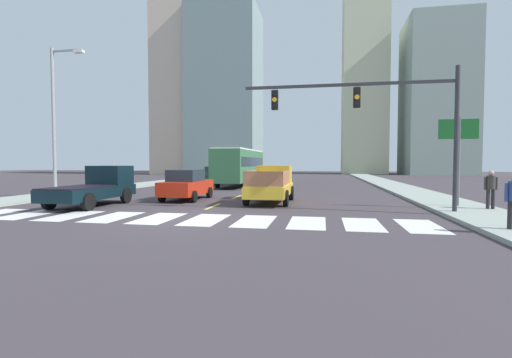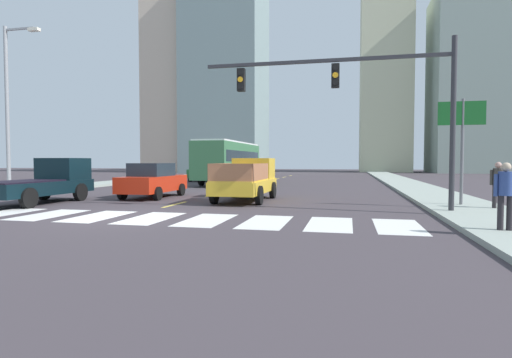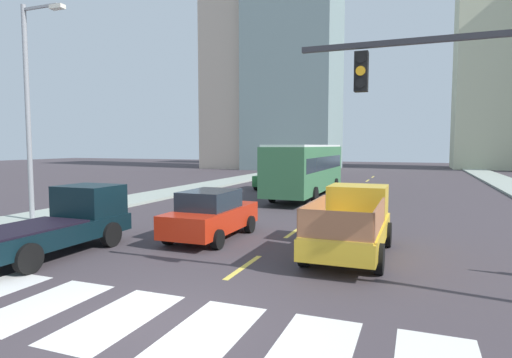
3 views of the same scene
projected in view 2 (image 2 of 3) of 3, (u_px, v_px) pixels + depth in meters
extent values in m
plane|color=#3E373C|center=(124.00, 217.00, 13.30)|extent=(160.00, 160.00, 0.00)
cube|color=#97A196|center=(412.00, 186.00, 28.32)|extent=(2.97, 110.00, 0.15)
cube|color=#97A196|center=(116.00, 183.00, 33.34)|extent=(2.97, 110.00, 0.15)
cube|color=silver|center=(2.00, 213.00, 14.33)|extent=(1.27, 2.86, 0.01)
cube|color=silver|center=(49.00, 215.00, 13.92)|extent=(1.27, 2.86, 0.01)
cube|color=silver|center=(98.00, 216.00, 13.50)|extent=(1.27, 2.86, 0.01)
cube|color=silver|center=(151.00, 218.00, 13.09)|extent=(1.27, 2.86, 0.01)
cube|color=silver|center=(206.00, 220.00, 12.68)|extent=(1.27, 2.86, 0.01)
cube|color=silver|center=(266.00, 222.00, 12.26)|extent=(1.27, 2.86, 0.01)
cube|color=silver|center=(330.00, 224.00, 11.85)|extent=(1.27, 2.86, 0.01)
cube|color=silver|center=(398.00, 226.00, 11.43)|extent=(1.27, 2.86, 0.01)
cube|color=#E5C84B|center=(175.00, 204.00, 17.19)|extent=(0.16, 2.40, 0.01)
cube|color=#E5C84B|center=(213.00, 195.00, 22.07)|extent=(0.16, 2.40, 0.01)
cube|color=#E5C84B|center=(238.00, 189.00, 26.94)|extent=(0.16, 2.40, 0.01)
cube|color=#E5C84B|center=(255.00, 184.00, 31.81)|extent=(0.16, 2.40, 0.01)
cube|color=#E5C84B|center=(267.00, 181.00, 36.68)|extent=(0.16, 2.40, 0.01)
cube|color=#E5C84B|center=(277.00, 179.00, 41.56)|extent=(0.16, 2.40, 0.01)
cube|color=#E5C84B|center=(284.00, 177.00, 46.43)|extent=(0.16, 2.40, 0.01)
cube|color=#E5C84B|center=(291.00, 176.00, 51.30)|extent=(0.16, 2.40, 0.01)
cube|color=gold|center=(246.00, 186.00, 18.76)|extent=(1.96, 5.20, 0.56)
cube|color=gold|center=(254.00, 168.00, 20.38)|extent=(1.84, 1.60, 1.00)
cube|color=#19232D|center=(256.00, 165.00, 20.80)|extent=(1.72, 0.08, 0.56)
cube|color=gold|center=(240.00, 180.00, 17.82)|extent=(1.84, 3.30, 0.06)
cylinder|color=black|center=(234.00, 190.00, 20.50)|extent=(0.22, 0.80, 0.80)
cylinder|color=black|center=(273.00, 190.00, 20.07)|extent=(0.22, 0.80, 0.80)
cylinder|color=black|center=(214.00, 194.00, 17.46)|extent=(0.22, 0.80, 0.80)
cylinder|color=black|center=(259.00, 195.00, 17.03)|extent=(0.22, 0.80, 0.80)
cube|color=#9A6040|center=(220.00, 171.00, 18.00)|extent=(0.06, 3.17, 0.70)
cube|color=#9A6040|center=(260.00, 172.00, 17.60)|extent=(0.06, 3.17, 0.70)
cube|color=#9A6040|center=(230.00, 172.00, 16.26)|extent=(1.80, 0.06, 0.70)
cube|color=black|center=(37.00, 188.00, 17.50)|extent=(1.96, 5.20, 0.56)
cube|color=black|center=(63.00, 169.00, 19.12)|extent=(1.84, 1.60, 1.00)
cube|color=#19232D|center=(70.00, 165.00, 19.54)|extent=(1.72, 0.08, 0.56)
cube|color=black|center=(19.00, 182.00, 16.56)|extent=(1.84, 3.30, 0.06)
cylinder|color=black|center=(44.00, 191.00, 19.24)|extent=(0.22, 0.80, 0.80)
cylinder|color=black|center=(80.00, 192.00, 18.81)|extent=(0.22, 0.80, 0.80)
cylinder|color=black|center=(29.00, 198.00, 15.77)|extent=(0.22, 0.80, 0.80)
cube|color=#356B43|center=(229.00, 161.00, 32.71)|extent=(2.50, 10.80, 2.70)
cube|color=#19232D|center=(229.00, 156.00, 32.69)|extent=(2.52, 9.94, 0.80)
cube|color=silver|center=(229.00, 143.00, 32.65)|extent=(2.40, 10.37, 0.12)
cylinder|color=black|center=(226.00, 176.00, 36.31)|extent=(0.22, 1.00, 1.00)
cylinder|color=black|center=(254.00, 176.00, 35.75)|extent=(0.22, 1.00, 1.00)
cylinder|color=black|center=(201.00, 179.00, 30.15)|extent=(0.22, 1.00, 1.00)
cylinder|color=black|center=(234.00, 179.00, 29.60)|extent=(0.22, 1.00, 1.00)
cube|color=red|center=(153.00, 184.00, 20.48)|extent=(1.80, 4.40, 0.76)
cube|color=#1E2833|center=(152.00, 170.00, 20.30)|extent=(1.58, 2.11, 0.64)
cylinder|color=black|center=(150.00, 189.00, 22.02)|extent=(0.22, 0.64, 0.64)
cylinder|color=black|center=(181.00, 190.00, 21.62)|extent=(0.22, 0.64, 0.64)
cylinder|color=black|center=(122.00, 193.00, 19.36)|extent=(0.22, 0.64, 0.64)
cylinder|color=black|center=(158.00, 194.00, 18.97)|extent=(0.22, 0.64, 0.64)
cube|color=#1E5B2C|center=(205.00, 173.00, 37.75)|extent=(1.80, 4.40, 0.76)
cube|color=#1E2833|center=(204.00, 166.00, 37.57)|extent=(1.58, 2.11, 0.64)
cylinder|color=black|center=(201.00, 177.00, 39.29)|extent=(0.22, 0.64, 0.64)
cylinder|color=black|center=(219.00, 177.00, 38.89)|extent=(0.22, 0.64, 0.64)
cylinder|color=black|center=(190.00, 178.00, 36.63)|extent=(0.22, 0.64, 0.64)
cylinder|color=black|center=(209.00, 178.00, 36.23)|extent=(0.22, 0.64, 0.64)
cylinder|color=#2D2D33|center=(453.00, 126.00, 13.79)|extent=(0.18, 0.18, 6.00)
cube|color=#2D2D33|center=(323.00, 61.00, 14.64)|extent=(8.66, 0.12, 0.12)
cube|color=black|center=(335.00, 76.00, 14.57)|extent=(0.28, 0.24, 0.84)
cylinder|color=black|center=(335.00, 68.00, 14.43)|extent=(0.20, 0.04, 0.20)
cylinder|color=orange|center=(335.00, 75.00, 14.44)|extent=(0.20, 0.04, 0.20)
cylinder|color=black|center=(335.00, 83.00, 14.46)|extent=(0.20, 0.04, 0.20)
cube|color=black|center=(241.00, 80.00, 15.33)|extent=(0.28, 0.24, 0.84)
cylinder|color=black|center=(240.00, 72.00, 15.20)|extent=(0.20, 0.04, 0.20)
cylinder|color=orange|center=(240.00, 79.00, 15.21)|extent=(0.20, 0.04, 0.20)
cylinder|color=black|center=(240.00, 86.00, 15.22)|extent=(0.20, 0.04, 0.20)
cylinder|color=slate|center=(462.00, 154.00, 15.74)|extent=(0.12, 0.12, 4.20)
cube|color=#175C23|center=(462.00, 113.00, 15.66)|extent=(1.70, 0.06, 0.90)
cylinder|color=gray|center=(7.00, 111.00, 22.05)|extent=(0.20, 0.20, 9.00)
cube|color=gray|center=(19.00, 29.00, 21.67)|extent=(1.80, 0.10, 0.10)
cube|color=silver|center=(34.00, 30.00, 21.47)|extent=(0.60, 0.28, 0.16)
cylinder|color=#242125|center=(500.00, 213.00, 9.95)|extent=(0.14, 0.14, 0.84)
cylinder|color=#242125|center=(510.00, 213.00, 9.90)|extent=(0.14, 0.14, 0.84)
cylinder|color=navy|center=(506.00, 184.00, 9.89)|extent=(0.34, 0.34, 0.58)
cylinder|color=navy|center=(496.00, 185.00, 9.94)|extent=(0.09, 0.09, 0.54)
sphere|color=tan|center=(506.00, 167.00, 9.88)|extent=(0.22, 0.22, 0.22)
cylinder|color=#262326|center=(494.00, 196.00, 14.62)|extent=(0.14, 0.14, 0.84)
cylinder|color=#262326|center=(501.00, 196.00, 14.57)|extent=(0.14, 0.14, 0.84)
cylinder|color=#35312E|center=(498.00, 176.00, 14.56)|extent=(0.34, 0.34, 0.58)
cylinder|color=#35312E|center=(491.00, 177.00, 14.61)|extent=(0.09, 0.09, 0.54)
cylinder|color=#35312E|center=(505.00, 178.00, 14.52)|extent=(0.09, 0.09, 0.54)
sphere|color=tan|center=(498.00, 165.00, 14.55)|extent=(0.22, 0.22, 0.22)
cube|color=beige|center=(386.00, 33.00, 68.57)|extent=(8.12, 8.81, 46.44)
cube|color=beige|center=(176.00, 76.00, 68.09)|extent=(7.19, 11.39, 31.87)
cube|color=gray|center=(470.00, 83.00, 63.60)|extent=(11.06, 11.42, 27.67)
cube|color=gray|center=(226.00, 80.00, 64.64)|extent=(11.85, 10.84, 29.07)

